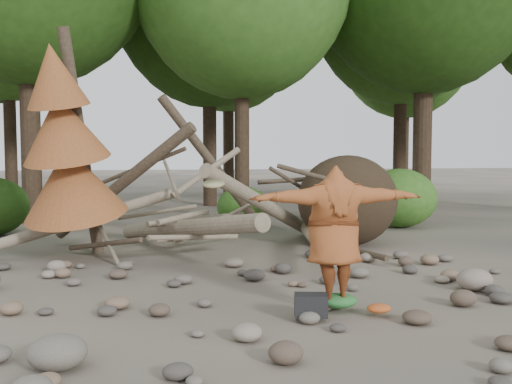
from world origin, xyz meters
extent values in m
plane|color=#514C44|center=(0.00, 0.00, 0.00)|extent=(120.00, 120.00, 0.00)
ellipsoid|color=#332619|center=(2.60, 4.30, 0.99)|extent=(2.20, 1.87, 1.98)
cylinder|color=gray|center=(-1.00, 3.70, 0.55)|extent=(2.61, 5.11, 1.08)
cylinder|color=gray|center=(0.80, 4.20, 0.90)|extent=(3.18, 3.71, 1.90)
cylinder|color=brown|center=(-2.20, 4.60, 1.40)|extent=(3.08, 1.91, 2.49)
cylinder|color=gray|center=(1.60, 3.50, 0.35)|extent=(1.13, 4.98, 0.43)
cylinder|color=brown|center=(-0.30, 4.80, 1.80)|extent=(2.39, 1.03, 2.89)
cylinder|color=gray|center=(-3.00, 4.00, 0.70)|extent=(3.71, 0.86, 1.20)
cylinder|color=#4C3F30|center=(-2.50, 3.50, 0.30)|extent=(1.52, 1.70, 0.49)
cylinder|color=gray|center=(0.20, 4.40, 0.80)|extent=(1.57, 0.85, 0.69)
cylinder|color=#4C3F30|center=(1.80, 4.90, 1.20)|extent=(1.92, 1.25, 1.10)
cylinder|color=gray|center=(-1.20, 4.20, 1.50)|extent=(0.37, 1.42, 0.85)
cylinder|color=#4C3F30|center=(2.20, 3.20, 0.15)|extent=(0.79, 2.54, 0.12)
cylinder|color=gray|center=(-0.80, 3.10, 0.45)|extent=(1.78, 1.11, 0.29)
cylinder|color=#4C3F30|center=(-2.90, 3.80, 2.20)|extent=(0.67, 1.13, 4.35)
cone|color=brown|center=(-3.06, 3.49, 1.50)|extent=(2.06, 2.13, 1.86)
cone|color=brown|center=(-3.16, 3.28, 2.50)|extent=(1.71, 1.78, 1.65)
cone|color=brown|center=(-3.26, 3.09, 3.40)|extent=(1.23, 1.30, 1.41)
cylinder|color=#38281C|center=(-5.00, 9.50, 4.48)|extent=(0.56, 0.56, 8.96)
cylinder|color=#38281C|center=(1.00, 9.20, 3.57)|extent=(0.44, 0.44, 7.14)
cylinder|color=#38281C|center=(7.00, 9.80, 4.72)|extent=(0.60, 0.60, 9.45)
cylinder|color=#38281C|center=(-6.50, 13.50, 3.78)|extent=(0.42, 0.42, 7.56)
cylinder|color=#38281C|center=(0.50, 14.20, 4.27)|extent=(0.52, 0.52, 8.54)
cylinder|color=#38281C|center=(8.00, 13.80, 4.06)|extent=(0.50, 0.50, 8.12)
cylinder|color=#38281C|center=(2.00, 20.50, 4.38)|extent=(0.54, 0.54, 8.75)
ellipsoid|color=#3C7123|center=(2.00, 20.50, 9.00)|extent=(8.00, 8.00, 10.00)
cylinder|color=#38281C|center=(11.00, 20.00, 3.92)|extent=(0.46, 0.46, 7.84)
ellipsoid|color=#315F1B|center=(11.00, 20.00, 8.06)|extent=(7.17, 7.17, 8.60)
ellipsoid|color=#315F1B|center=(0.80, 7.80, 0.56)|extent=(1.40, 1.40, 1.12)
ellipsoid|color=#3C7123|center=(5.00, 7.00, 0.80)|extent=(2.00, 2.00, 1.60)
imported|color=brown|center=(0.74, -0.61, 0.98)|extent=(2.23, 0.69, 1.80)
cylinder|color=#91875C|center=(-0.84, -1.01, 1.68)|extent=(0.32, 0.31, 0.11)
cube|color=black|center=(0.34, -0.96, 0.13)|extent=(0.44, 0.34, 0.26)
ellipsoid|color=#2C6E32|center=(0.80, -0.63, 0.09)|extent=(0.48, 0.40, 0.18)
ellipsoid|color=#B54E1F|center=(1.21, -0.95, 0.06)|extent=(0.31, 0.25, 0.11)
ellipsoid|color=#696358|center=(-2.42, -2.07, 0.17)|extent=(0.56, 0.50, 0.33)
ellipsoid|color=gray|center=(3.13, 0.10, 0.16)|extent=(0.54, 0.48, 0.32)
camera|label=1|loc=(-1.48, -7.53, 2.04)|focal=40.00mm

